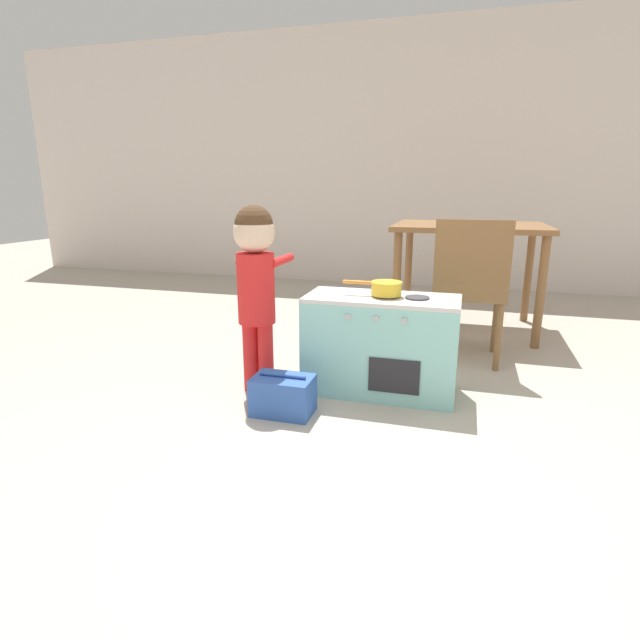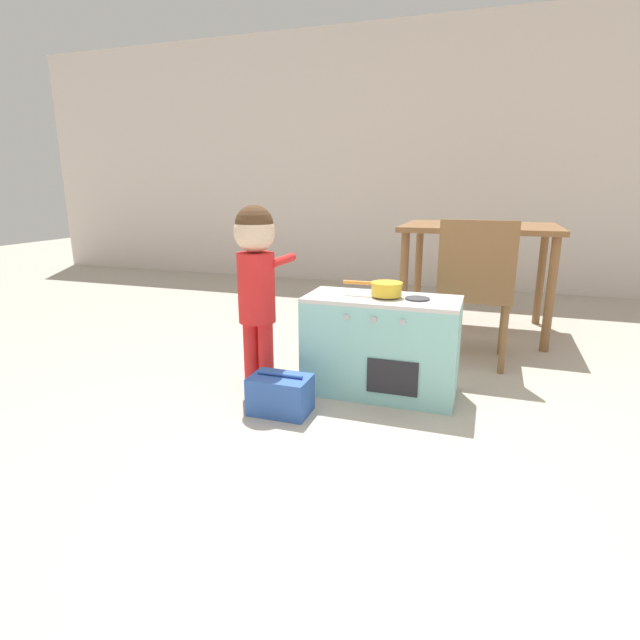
{
  "view_description": "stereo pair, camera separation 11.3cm",
  "coord_description": "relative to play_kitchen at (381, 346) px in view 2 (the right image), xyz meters",
  "views": [
    {
      "loc": [
        0.25,
        -1.55,
        1.02
      ],
      "look_at": [
        -0.42,
        0.78,
        0.38
      ],
      "focal_mm": 28.0,
      "sensor_mm": 36.0,
      "label": 1
    },
    {
      "loc": [
        0.36,
        -1.51,
        1.02
      ],
      "look_at": [
        -0.42,
        0.78,
        0.38
      ],
      "focal_mm": 28.0,
      "sensor_mm": 36.0,
      "label": 2
    }
  ],
  "objects": [
    {
      "name": "child_figure",
      "position": [
        -0.6,
        -0.16,
        0.38
      ],
      "size": [
        0.21,
        0.37,
        0.94
      ],
      "color": "red",
      "rests_on": "ground_plane"
    },
    {
      "name": "dining_table",
      "position": [
        0.4,
        1.35,
        0.41
      ],
      "size": [
        1.04,
        0.84,
        0.77
      ],
      "color": "brown",
      "rests_on": "ground_plane"
    },
    {
      "name": "play_kitchen",
      "position": [
        0.0,
        0.0,
        0.0
      ],
      "size": [
        0.76,
        0.36,
        0.51
      ],
      "color": "#8CD1CC",
      "rests_on": "ground_plane"
    },
    {
      "name": "toy_basket",
      "position": [
        -0.39,
        -0.39,
        -0.16
      ],
      "size": [
        0.28,
        0.19,
        0.2
      ],
      "color": "#335BB2",
      "rests_on": "ground_plane"
    },
    {
      "name": "toy_pot",
      "position": [
        0.01,
        0.0,
        0.3
      ],
      "size": [
        0.3,
        0.15,
        0.07
      ],
      "color": "yellow",
      "rests_on": "play_kitchen"
    },
    {
      "name": "ground_plane",
      "position": [
        0.12,
        -0.85,
        -0.25
      ],
      "size": [
        16.0,
        16.0,
        0.0
      ],
      "primitive_type": "plane",
      "color": "#B2A899"
    },
    {
      "name": "wall_back",
      "position": [
        0.12,
        2.99,
        1.05
      ],
      "size": [
        10.0,
        0.06,
        2.6
      ],
      "color": "beige",
      "rests_on": "ground_plane"
    },
    {
      "name": "dining_chair_near",
      "position": [
        0.42,
        0.59,
        0.21
      ],
      "size": [
        0.41,
        0.41,
        0.85
      ],
      "color": "brown",
      "rests_on": "ground_plane"
    }
  ]
}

